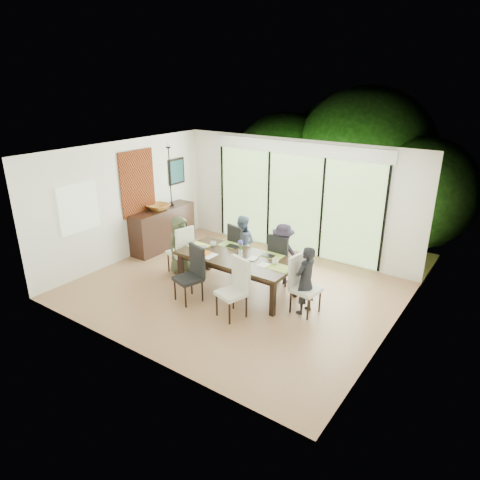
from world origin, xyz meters
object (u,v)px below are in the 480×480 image
Objects in this scene: table_top at (237,257)px; person_left_end at (180,245)px; chair_right_end at (306,285)px; sideboard at (163,228)px; vase at (240,253)px; chair_near_right at (231,289)px; cup_c at (275,262)px; cup_a at (213,244)px; laptop at (200,248)px; person_far_right at (283,254)px; person_far_left at (242,243)px; bowl at (158,207)px; chair_near_left at (188,275)px; chair_far_left at (243,247)px; chair_left_end at (180,249)px; cup_b at (240,257)px; chair_far_right at (283,258)px; person_right_end at (305,280)px.

person_left_end is at bearing -180.00° from table_top.
chair_right_end is 0.85× the size of person_left_end.
vase is at bearing -15.13° from sideboard.
vase is (1.53, 0.05, 0.16)m from person_left_end.
chair_near_right is 1.04m from cup_c.
chair_near_right is at bearing -40.36° from cup_a.
table_top is at bearing -12.09° from cup_a.
cup_a is at bearing 155.97° from chair_near_right.
laptop is (0.63, -0.10, 0.12)m from person_left_end.
sideboard reaches higher than cup_a.
person_far_right reaches higher than chair_near_right.
bowl is (-2.36, -0.11, 0.44)m from person_far_left.
chair_near_left is 1.10m from vase.
bowl is at bearing 18.27° from chair_far_left.
chair_left_end is 11.00× the size of cup_b.
laptop is 1.66m from cup_c.
chair_far_right reaches higher than cup_b.
chair_left_end is 0.85m from cup_a.
sideboard is at bearing 162.68° from cup_b.
person_right_end is 1.00× the size of person_far_left.
cup_b is (-1.33, -0.10, 0.15)m from person_right_end.
person_left_end is at bearing 98.13° from chair_right_end.
chair_right_end is 4.39m from sideboard.
chair_left_end is 0.60× the size of sideboard.
cup_a is (-0.20, 1.02, 0.24)m from chair_near_left.
chair_far_left is 0.85× the size of person_far_right.
table_top is 1.86× the size of person_far_right.
vase is at bearing 75.34° from chair_near_left.
table_top is 1.86× the size of person_right_end.
person_left_end reaches higher than laptop.
sideboard is (-3.36, -0.01, -0.13)m from person_far_right.
chair_right_end is 0.85× the size of person_right_end.
cup_c is (1.25, -0.73, 0.15)m from person_far_left.
chair_left_end reaches higher than cup_b.
chair_left_end is 1.55m from sideboard.
chair_near_right is at bearing -52.77° from laptop.
person_far_left reaches higher than bowl.
laptop is at bearing -170.54° from vase.
chair_far_right reaches higher than cup_c.
bowl reaches higher than chair_left_end.
table_top is 2.94m from sideboard.
cup_a is at bearing 85.54° from chair_far_left.
chair_far_right is (1.00, 0.00, 0.00)m from chair_far_left.
cup_a is at bearing -74.55° from person_left_end.
vase is 0.36× the size of laptop.
chair_right_end is 1.33m from chair_near_right.
chair_right_end is 1.00× the size of chair_far_left.
chair_near_right is 2.03× the size of bowl.
bowl is at bearing -7.43° from person_far_left.
person_left_end is at bearing -78.48° from person_right_end.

